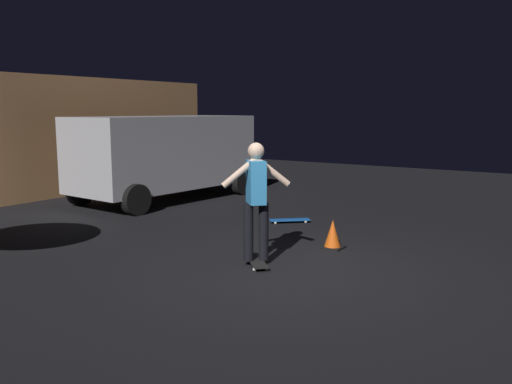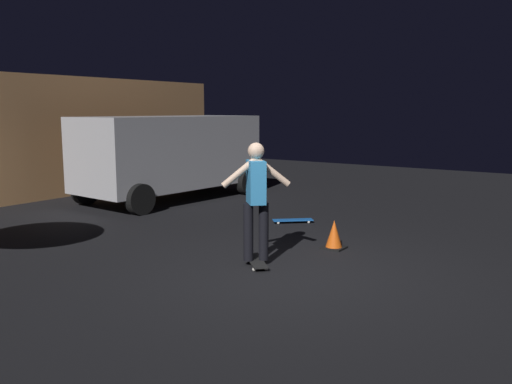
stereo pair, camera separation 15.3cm
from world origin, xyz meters
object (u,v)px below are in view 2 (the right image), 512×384
skateboard_ridden (256,261)px  skateboard_spare (293,220)px  parked_van (170,152)px  traffic_cone (334,236)px  skater (256,193)px

skateboard_ridden → skateboard_spare: (2.75, 1.02, 0.00)m
parked_van → skateboard_ridden: (-3.50, -4.94, -1.11)m
skateboard_spare → traffic_cone: (-1.31, -1.53, 0.16)m
parked_van → traffic_cone: size_ratio=10.30×
skateboard_spare → skater: (-2.75, -1.02, 0.98)m
parked_van → traffic_cone: 5.90m
skateboard_ridden → skater: size_ratio=0.42×
parked_van → skater: 6.05m
parked_van → skateboard_spare: 4.14m
traffic_cone → skater: bearing=160.4°
skater → traffic_cone: skater is taller
parked_van → skater: parked_van is taller
skateboard_ridden → skateboard_spare: bearing=20.3°
skateboard_spare → skateboard_ridden: bearing=-159.7°
traffic_cone → skateboard_ridden: bearing=160.4°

